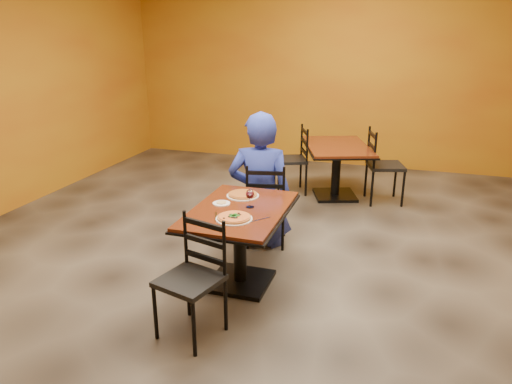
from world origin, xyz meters
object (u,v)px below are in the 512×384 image
(diner, at_px, (260,180))
(chair_second_left, at_px, (290,160))
(chair_second_right, at_px, (386,166))
(table_second, at_px, (337,159))
(chair_main_far, at_px, (266,203))
(wine_glass, at_px, (250,198))
(plate_main, at_px, (234,219))
(chair_main_near, at_px, (190,281))
(pizza_far, at_px, (243,194))
(side_plate, at_px, (221,203))
(table_main, at_px, (240,228))
(pizza_main, at_px, (234,217))
(plate_far, at_px, (243,196))

(diner, bearing_deg, chair_second_left, -95.34)
(chair_second_right, bearing_deg, chair_second_left, 73.33)
(table_second, distance_m, chair_second_left, 0.67)
(chair_main_far, xyz_separation_m, wine_glass, (0.11, -0.88, 0.37))
(plate_main, bearing_deg, chair_second_left, 94.61)
(chair_main_near, relative_size, pizza_far, 3.33)
(diner, bearing_deg, chair_main_far, -172.77)
(table_second, distance_m, side_plate, 2.74)
(table_main, xyz_separation_m, plate_main, (0.04, -0.26, 0.20))
(table_main, height_order, pizza_main, pizza_main)
(chair_main_near, bearing_deg, plate_main, 92.36)
(table_second, bearing_deg, chair_second_left, 180.00)
(plate_far, relative_size, pizza_far, 1.11)
(plate_main, distance_m, wine_glass, 0.33)
(pizza_far, bearing_deg, wine_glass, -58.41)
(chair_second_left, relative_size, diner, 0.66)
(pizza_main, distance_m, side_plate, 0.40)
(chair_main_far, height_order, wine_glass, chair_main_far)
(chair_second_right, xyz_separation_m, diner, (-1.22, -1.79, 0.23))
(plate_main, relative_size, wine_glass, 1.72)
(chair_main_far, distance_m, diner, 0.28)
(table_main, relative_size, chair_main_far, 1.31)
(chair_main_near, distance_m, pizza_far, 1.22)
(chair_main_near, height_order, chair_second_left, chair_second_left)
(table_second, distance_m, chair_second_right, 0.67)
(chair_main_near, xyz_separation_m, pizza_far, (0.01, 1.18, 0.30))
(plate_far, bearing_deg, table_second, 77.12)
(chair_second_right, bearing_deg, pizza_far, 136.50)
(diner, distance_m, plate_far, 0.60)
(chair_main_far, height_order, diner, diner)
(chair_second_left, height_order, plate_main, chair_second_left)
(chair_second_left, xyz_separation_m, wine_glass, (0.28, -2.65, 0.36))
(chair_main_far, bearing_deg, plate_main, 81.19)
(table_main, relative_size, table_second, 0.84)
(chair_main_near, relative_size, wine_glass, 5.18)
(table_second, relative_size, chair_second_right, 1.45)
(side_plate, bearing_deg, chair_main_far, 79.08)
(side_plate, bearing_deg, chair_main_near, -83.74)
(chair_second_left, height_order, pizza_far, chair_second_left)
(chair_main_far, relative_size, side_plate, 5.85)
(table_main, distance_m, pizza_main, 0.34)
(plate_far, height_order, wine_glass, wine_glass)
(pizza_main, distance_m, plate_far, 0.59)
(table_main, distance_m, diner, 0.95)
(table_second, relative_size, wine_glass, 8.15)
(chair_second_left, bearing_deg, pizza_far, -21.05)
(chair_main_near, height_order, side_plate, chair_main_near)
(chair_second_right, bearing_deg, diner, 129.00)
(chair_second_left, relative_size, wine_glass, 5.37)
(chair_main_far, relative_size, diner, 0.64)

